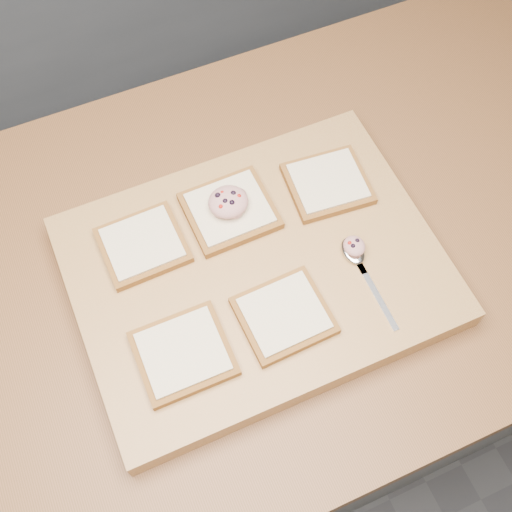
{
  "coord_description": "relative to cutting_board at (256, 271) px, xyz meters",
  "views": [
    {
      "loc": [
        -0.3,
        -0.45,
        1.8
      ],
      "look_at": [
        -0.13,
        -0.05,
        0.97
      ],
      "focal_mm": 45.0,
      "sensor_mm": 36.0,
      "label": 1
    }
  ],
  "objects": [
    {
      "name": "spoon",
      "position": [
        0.14,
        -0.05,
        0.03
      ],
      "size": [
        0.03,
        0.16,
        0.01
      ],
      "color": "silver",
      "rests_on": "cutting_board"
    },
    {
      "name": "ground",
      "position": [
        0.13,
        0.05,
        -0.92
      ],
      "size": [
        4.0,
        4.0,
        0.0
      ],
      "primitive_type": "plane",
      "color": "#515459",
      "rests_on": "ground"
    },
    {
      "name": "spoon_salad",
      "position": [
        0.14,
        -0.04,
        0.04
      ],
      "size": [
        0.03,
        0.04,
        0.02
      ],
      "color": "#D9908B",
      "rests_on": "spoon"
    },
    {
      "name": "tuna_salad_dollop",
      "position": [
        -0.0,
        0.1,
        0.05
      ],
      "size": [
        0.06,
        0.06,
        0.03
      ],
      "color": "#D9908B",
      "rests_on": "bread_far_center"
    },
    {
      "name": "bread_near_center",
      "position": [
        0.0,
        -0.09,
        0.03
      ],
      "size": [
        0.13,
        0.12,
        0.02
      ],
      "color": "brown",
      "rests_on": "cutting_board"
    },
    {
      "name": "bread_near_left",
      "position": [
        -0.15,
        -0.09,
        0.03
      ],
      "size": [
        0.13,
        0.12,
        0.02
      ],
      "color": "brown",
      "rests_on": "cutting_board"
    },
    {
      "name": "bread_far_left",
      "position": [
        -0.15,
        0.1,
        0.03
      ],
      "size": [
        0.13,
        0.12,
        0.02
      ],
      "color": "brown",
      "rests_on": "cutting_board"
    },
    {
      "name": "cutting_board",
      "position": [
        0.0,
        0.0,
        0.0
      ],
      "size": [
        0.55,
        0.41,
        0.04
      ],
      "primitive_type": "cube",
      "color": "#AE864A",
      "rests_on": "island_counter"
    },
    {
      "name": "island_counter",
      "position": [
        0.13,
        0.05,
        -0.47
      ],
      "size": [
        2.0,
        0.8,
        0.9
      ],
      "color": "slate",
      "rests_on": "ground"
    },
    {
      "name": "bread_far_right",
      "position": [
        0.16,
        0.08,
        0.03
      ],
      "size": [
        0.13,
        0.12,
        0.02
      ],
      "color": "brown",
      "rests_on": "cutting_board"
    },
    {
      "name": "bread_far_center",
      "position": [
        -0.0,
        0.1,
        0.03
      ],
      "size": [
        0.13,
        0.12,
        0.02
      ],
      "color": "brown",
      "rests_on": "cutting_board"
    }
  ]
}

